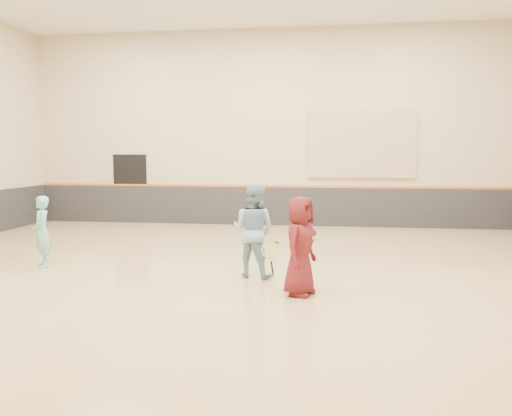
# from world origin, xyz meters

# --- Properties ---
(room) EXTENTS (15.04, 12.04, 6.22)m
(room) POSITION_xyz_m (0.00, 0.00, 0.81)
(room) COLOR tan
(room) RESTS_ON ground
(wainscot_back) EXTENTS (14.90, 0.04, 1.20)m
(wainscot_back) POSITION_xyz_m (0.00, 5.97, 0.60)
(wainscot_back) COLOR #232326
(wainscot_back) RESTS_ON floor
(accent_stripe) EXTENTS (14.90, 0.03, 0.06)m
(accent_stripe) POSITION_xyz_m (0.00, 5.96, 1.22)
(accent_stripe) COLOR #D85914
(accent_stripe) RESTS_ON wall_back
(acoustic_panel) EXTENTS (3.20, 0.08, 2.00)m
(acoustic_panel) POSITION_xyz_m (2.80, 5.95, 2.50)
(acoustic_panel) COLOR tan
(acoustic_panel) RESTS_ON wall_back
(doorway) EXTENTS (1.10, 0.05, 2.20)m
(doorway) POSITION_xyz_m (-4.50, 5.98, 1.10)
(doorway) COLOR black
(doorway) RESTS_ON floor
(girl) EXTENTS (0.59, 0.61, 1.41)m
(girl) POSITION_xyz_m (-3.80, -0.35, 0.70)
(girl) COLOR #75CCC8
(girl) RESTS_ON floor
(instructor) EXTENTS (0.98, 0.87, 1.69)m
(instructor) POSITION_xyz_m (0.43, -0.56, 0.85)
(instructor) COLOR #7DA5C2
(instructor) RESTS_ON floor
(young_man) EXTENTS (0.74, 0.89, 1.57)m
(young_man) POSITION_xyz_m (1.33, -1.64, 0.79)
(young_man) COLOR #5A151A
(young_man) RESTS_ON floor
(held_racket) EXTENTS (0.29, 0.29, 0.63)m
(held_racket) POSITION_xyz_m (0.77, -0.93, 0.56)
(held_racket) COLOR #B2DC30
(held_racket) RESTS_ON instructor
(spare_racket) EXTENTS (0.61, 0.61, 0.05)m
(spare_racket) POSITION_xyz_m (0.42, 3.05, 0.03)
(spare_racket) COLOR #AAB928
(spare_racket) RESTS_ON floor
(ball_under_racket) EXTENTS (0.07, 0.07, 0.07)m
(ball_under_racket) POSITION_xyz_m (0.72, -0.73, 0.03)
(ball_under_racket) COLOR #DDEF37
(ball_under_racket) RESTS_ON floor
(ball_in_hand) EXTENTS (0.07, 0.07, 0.07)m
(ball_in_hand) POSITION_xyz_m (1.55, -1.75, 0.93)
(ball_in_hand) COLOR gold
(ball_in_hand) RESTS_ON young_man
(ball_beside_spare) EXTENTS (0.07, 0.07, 0.07)m
(ball_beside_spare) POSITION_xyz_m (-1.04, 1.12, 0.03)
(ball_beside_spare) COLOR gold
(ball_beside_spare) RESTS_ON floor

